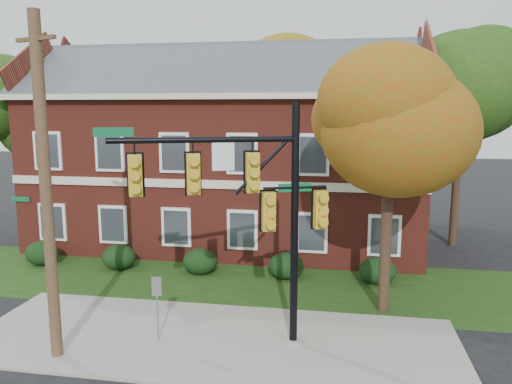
% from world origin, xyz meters
% --- Properties ---
extents(ground, '(120.00, 120.00, 0.00)m').
position_xyz_m(ground, '(0.00, 0.00, 0.00)').
color(ground, black).
rests_on(ground, ground).
extents(sidewalk, '(14.00, 5.00, 0.08)m').
position_xyz_m(sidewalk, '(0.00, 1.00, 0.04)').
color(sidewalk, gray).
rests_on(sidewalk, ground).
extents(grass_strip, '(30.00, 6.00, 0.04)m').
position_xyz_m(grass_strip, '(0.00, 6.00, 0.02)').
color(grass_strip, '#193811').
rests_on(grass_strip, ground).
extents(apartment_building, '(18.80, 8.80, 9.74)m').
position_xyz_m(apartment_building, '(-2.00, 11.95, 4.99)').
color(apartment_building, maroon).
rests_on(apartment_building, ground).
extents(hedge_far_left, '(1.40, 1.26, 1.05)m').
position_xyz_m(hedge_far_left, '(-9.00, 6.70, 0.53)').
color(hedge_far_left, black).
rests_on(hedge_far_left, ground).
extents(hedge_left, '(1.40, 1.26, 1.05)m').
position_xyz_m(hedge_left, '(-5.50, 6.70, 0.53)').
color(hedge_left, black).
rests_on(hedge_left, ground).
extents(hedge_center, '(1.40, 1.26, 1.05)m').
position_xyz_m(hedge_center, '(-2.00, 6.70, 0.53)').
color(hedge_center, black).
rests_on(hedge_center, ground).
extents(hedge_right, '(1.40, 1.26, 1.05)m').
position_xyz_m(hedge_right, '(1.50, 6.70, 0.53)').
color(hedge_right, black).
rests_on(hedge_right, ground).
extents(hedge_far_right, '(1.40, 1.26, 1.05)m').
position_xyz_m(hedge_far_right, '(5.00, 6.70, 0.53)').
color(hedge_far_right, black).
rests_on(hedge_far_right, ground).
extents(tree_near_right, '(4.50, 4.25, 8.58)m').
position_xyz_m(tree_near_right, '(5.22, 3.87, 6.67)').
color(tree_near_right, black).
rests_on(tree_near_right, ground).
extents(tree_left_rear, '(5.40, 5.10, 8.88)m').
position_xyz_m(tree_left_rear, '(-11.73, 10.84, 6.68)').
color(tree_left_rear, black).
rests_on(tree_left_rear, ground).
extents(tree_right_rear, '(6.30, 5.95, 10.62)m').
position_xyz_m(tree_right_rear, '(9.31, 12.81, 8.12)').
color(tree_right_rear, black).
rests_on(tree_right_rear, ground).
extents(tree_far_rear, '(6.84, 6.46, 11.52)m').
position_xyz_m(tree_far_rear, '(-0.66, 19.79, 8.84)').
color(tree_far_rear, black).
rests_on(tree_far_rear, ground).
extents(traffic_signal, '(5.74, 2.33, 6.79)m').
position_xyz_m(traffic_signal, '(1.17, 0.75, 4.21)').
color(traffic_signal, gray).
rests_on(traffic_signal, ground).
extents(utility_pole, '(1.35, 0.57, 8.97)m').
position_xyz_m(utility_pole, '(-3.87, -0.63, 4.55)').
color(utility_pole, '#463320').
rests_on(utility_pole, ground).
extents(sign_post, '(0.28, 0.06, 1.96)m').
position_xyz_m(sign_post, '(-1.50, 0.66, 1.33)').
color(sign_post, slate).
rests_on(sign_post, ground).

